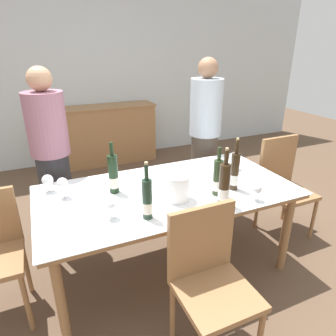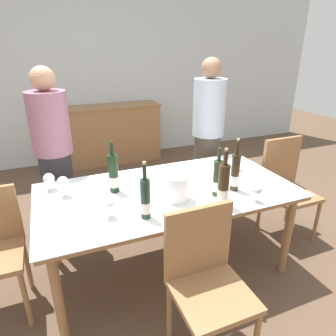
{
  "view_description": "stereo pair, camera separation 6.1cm",
  "coord_description": "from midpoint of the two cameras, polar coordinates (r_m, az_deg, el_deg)",
  "views": [
    {
      "loc": [
        -0.83,
        -1.87,
        1.77
      ],
      "look_at": [
        0.0,
        0.0,
        0.92
      ],
      "focal_mm": 32.0,
      "sensor_mm": 36.0,
      "label": 1
    },
    {
      "loc": [
        -0.77,
        -1.89,
        1.77
      ],
      "look_at": [
        0.0,
        0.0,
        0.92
      ],
      "focal_mm": 32.0,
      "sensor_mm": 36.0,
      "label": 2
    }
  ],
  "objects": [
    {
      "name": "sideboard_cabinet",
      "position": [
        4.81,
        -10.84,
        6.32
      ],
      "size": [
        1.61,
        0.46,
        0.9
      ],
      "color": "#996B42",
      "rests_on": "ground_plane"
    },
    {
      "name": "wine_glass_4",
      "position": [
        1.93,
        -10.28,
        -6.89
      ],
      "size": [
        0.07,
        0.07,
        0.13
      ],
      "color": "white",
      "rests_on": "dining_table"
    },
    {
      "name": "dining_table",
      "position": [
        2.32,
        0.76,
        -5.55
      ],
      "size": [
        1.93,
        0.99,
        0.74
      ],
      "color": "#996B42",
      "rests_on": "ground_plane"
    },
    {
      "name": "wine_glass_1",
      "position": [
        2.41,
        -21.08,
        -1.98
      ],
      "size": [
        0.08,
        0.08,
        0.14
      ],
      "color": "white",
      "rests_on": "dining_table"
    },
    {
      "name": "wine_bottle_0",
      "position": [
        2.24,
        -9.56,
        -1.22
      ],
      "size": [
        0.07,
        0.07,
        0.39
      ],
      "color": "black",
      "rests_on": "dining_table"
    },
    {
      "name": "person_host",
      "position": [
        2.84,
        -20.13,
        1.38
      ],
      "size": [
        0.33,
        0.33,
        1.61
      ],
      "color": "#2D2D33",
      "rests_on": "ground_plane"
    },
    {
      "name": "wine_bottle_2",
      "position": [
        2.29,
        13.42,
        -0.91
      ],
      "size": [
        0.07,
        0.07,
        0.41
      ],
      "color": "#332314",
      "rests_on": "dining_table"
    },
    {
      "name": "chair_right_end",
      "position": [
        3.11,
        22.01,
        -2.49
      ],
      "size": [
        0.42,
        0.42,
        0.95
      ],
      "color": "#996B42",
      "rests_on": "ground_plane"
    },
    {
      "name": "back_wall",
      "position": [
        4.91,
        -13.42,
        17.78
      ],
      "size": [
        8.0,
        0.1,
        2.8
      ],
      "color": "silver",
      "rests_on": "ground_plane"
    },
    {
      "name": "ground_plane",
      "position": [
        2.7,
        0.68,
        -18.22
      ],
      "size": [
        12.0,
        12.0,
        0.0
      ],
      "primitive_type": "plane",
      "color": "brown"
    },
    {
      "name": "person_guest_left",
      "position": [
        3.23,
        8.09,
        5.48
      ],
      "size": [
        0.33,
        0.33,
        1.65
      ],
      "color": "#51473D",
      "rests_on": "ground_plane"
    },
    {
      "name": "wine_glass_0",
      "position": [
        2.67,
        13.55,
        1.86
      ],
      "size": [
        0.09,
        0.09,
        0.16
      ],
      "color": "white",
      "rests_on": "dining_table"
    },
    {
      "name": "wine_glass_2",
      "position": [
        2.27,
        -18.66,
        -2.61
      ],
      "size": [
        0.08,
        0.08,
        0.16
      ],
      "color": "white",
      "rests_on": "dining_table"
    },
    {
      "name": "wine_glass_3",
      "position": [
        2.18,
        17.37,
        -4.15
      ],
      "size": [
        0.07,
        0.07,
        0.13
      ],
      "color": "white",
      "rests_on": "dining_table"
    },
    {
      "name": "wine_bottle_1",
      "position": [
        2.19,
        10.21,
        -2.09
      ],
      "size": [
        0.07,
        0.07,
        0.36
      ],
      "color": "#28381E",
      "rests_on": "dining_table"
    },
    {
      "name": "chair_near_front",
      "position": [
        1.84,
        8.19,
        -19.53
      ],
      "size": [
        0.42,
        0.42,
        0.93
      ],
      "color": "#996B42",
      "rests_on": "ground_plane"
    },
    {
      "name": "wine_bottle_4",
      "position": [
        2.05,
        11.36,
        -3.48
      ],
      "size": [
        0.08,
        0.08,
        0.41
      ],
      "color": "#332314",
      "rests_on": "dining_table"
    },
    {
      "name": "ice_bucket",
      "position": [
        2.11,
        2.38,
        -3.59
      ],
      "size": [
        0.19,
        0.19,
        0.19
      ],
      "color": "white",
      "rests_on": "dining_table"
    },
    {
      "name": "wine_bottle_3",
      "position": [
        1.89,
        -3.4,
        -5.99
      ],
      "size": [
        0.07,
        0.07,
        0.38
      ],
      "color": "#1E3323",
      "rests_on": "dining_table"
    }
  ]
}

